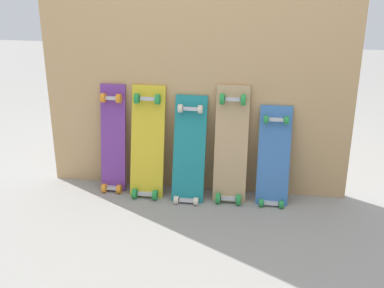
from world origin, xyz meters
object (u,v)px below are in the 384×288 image
Objects in this scene: skateboard_purple at (113,143)px; skateboard_yellow at (147,147)px; skateboard_teal at (189,155)px; skateboard_natural at (231,149)px; skateboard_blue at (274,161)px.

skateboard_yellow reaches higher than skateboard_purple.
skateboard_natural is at bearing 5.56° from skateboard_teal.
skateboard_purple is 1.00× the size of skateboard_yellow.
skateboard_natural reaches higher than skateboard_blue.
skateboard_blue is at bearing -1.19° from skateboard_purple.
skateboard_teal is at bearing -5.18° from skateboard_purple.
skateboard_natural reaches higher than skateboard_yellow.
skateboard_teal is (0.54, -0.05, -0.03)m from skateboard_purple.
skateboard_purple is 0.25m from skateboard_yellow.
skateboard_teal is at bearing -177.33° from skateboard_blue.
skateboard_yellow is (0.25, -0.03, 0.00)m from skateboard_purple.
skateboard_blue is (0.55, 0.03, -0.02)m from skateboard_teal.
skateboard_yellow is at bearing 176.41° from skateboard_teal.
skateboard_yellow reaches higher than skateboard_blue.
skateboard_blue is at bearing -0.16° from skateboard_natural.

